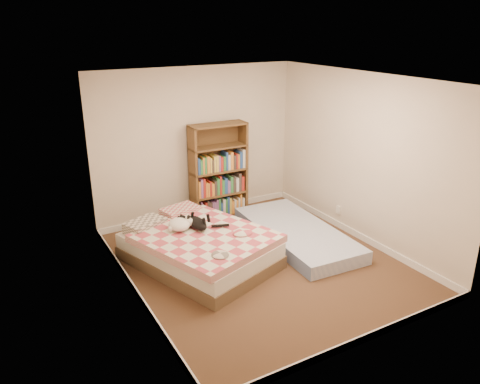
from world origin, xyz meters
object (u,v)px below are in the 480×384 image
bed (198,246)px  black_cat (197,222)px  floor_mattress (297,234)px  white_dog (180,225)px  bookshelf (218,183)px

bed → black_cat: 0.33m
floor_mattress → white_dog: (-1.79, 0.25, 0.45)m
white_dog → bed: bearing=-77.0°
floor_mattress → bed: bearing=179.5°
bed → black_cat: black_cat is taller
white_dog → black_cat: bearing=-45.4°
bed → floor_mattress: (1.60, -0.10, -0.14)m
bookshelf → black_cat: (-0.96, -1.24, -0.03)m
bookshelf → floor_mattress: bearing=-66.8°
bookshelf → black_cat: bookshelf is taller
bed → white_dog: white_dog is taller
floor_mattress → black_cat: size_ratio=3.09×
floor_mattress → bookshelf: bearing=115.0°
floor_mattress → black_cat: 1.63m
floor_mattress → black_cat: black_cat is taller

